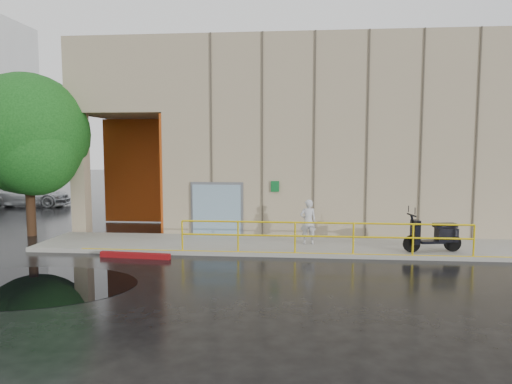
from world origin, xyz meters
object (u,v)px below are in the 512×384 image
(scooter, at_px, (434,226))
(red_curb, at_px, (135,255))
(person, at_px, (308,222))
(tree_near, at_px, (29,139))
(car_c, at_px, (27,194))

(scooter, relative_size, red_curb, 0.84)
(person, xyz_separation_m, tree_near, (-11.11, 1.18, 3.00))
(scooter, xyz_separation_m, tree_near, (-15.22, 2.10, 2.93))
(person, height_order, red_curb, person)
(scooter, bearing_deg, person, 157.18)
(person, bearing_deg, scooter, 158.99)
(scooter, bearing_deg, car_c, 141.93)
(red_curb, relative_size, tree_near, 0.36)
(scooter, distance_m, car_c, 23.82)
(person, height_order, tree_near, tree_near)
(scooter, xyz_separation_m, car_c, (-21.06, 11.13, -0.29))
(red_curb, bearing_deg, tree_near, 149.29)
(scooter, distance_m, tree_near, 15.64)
(red_curb, relative_size, car_c, 0.47)
(car_c, relative_size, tree_near, 0.78)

